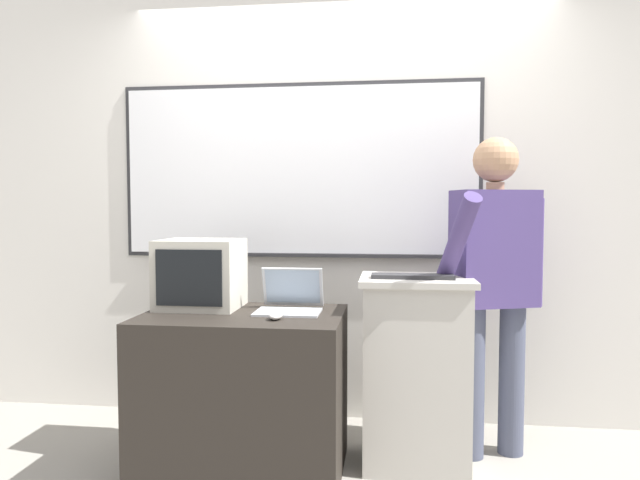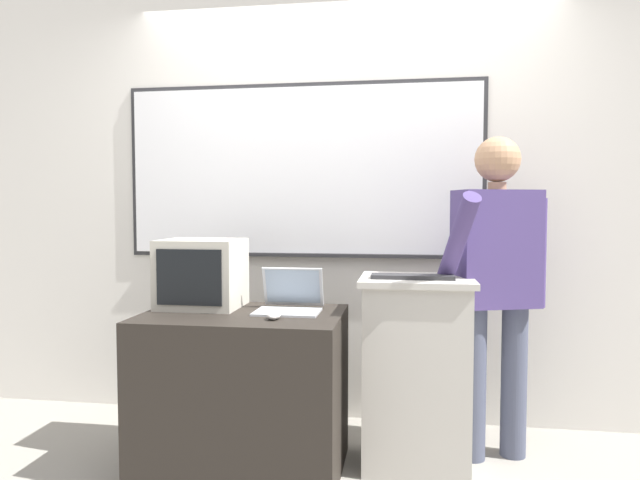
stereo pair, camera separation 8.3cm
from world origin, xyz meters
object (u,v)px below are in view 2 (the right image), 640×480
wireless_keyboard (412,277)px  lectern_podium (416,371)px  laptop (290,298)px  person_presenter (496,274)px  crt_monitor (202,273)px  side_desk (243,392)px  computer_mouse_by_laptop (274,316)px

wireless_keyboard → lectern_podium: bearing=69.3°
laptop → wireless_keyboard: 0.61m
person_presenter → crt_monitor: (-1.48, -0.20, 0.00)m
person_presenter → side_desk: bearing=177.2°
laptop → wireless_keyboard: laptop is taller
crt_monitor → computer_mouse_by_laptop: bearing=-30.3°
side_desk → wireless_keyboard: bearing=9.8°
person_presenter → lectern_podium: bearing=-179.3°
person_presenter → computer_mouse_by_laptop: size_ratio=16.39×
side_desk → person_presenter: bearing=15.1°
lectern_podium → computer_mouse_by_laptop: size_ratio=9.41×
lectern_podium → computer_mouse_by_laptop: bearing=-153.2°
lectern_podium → wireless_keyboard: size_ratio=2.36×
computer_mouse_by_laptop → crt_monitor: 0.53m
computer_mouse_by_laptop → lectern_podium: bearing=26.8°
side_desk → computer_mouse_by_laptop: size_ratio=9.59×
laptop → computer_mouse_by_laptop: laptop is taller
laptop → computer_mouse_by_laptop: 0.24m
person_presenter → laptop: bearing=174.6°
laptop → computer_mouse_by_laptop: (-0.03, -0.23, -0.05)m
lectern_podium → side_desk: size_ratio=0.98×
lectern_podium → side_desk: (-0.83, -0.20, -0.08)m
side_desk → wireless_keyboard: (0.81, 0.14, 0.56)m
person_presenter → wireless_keyboard: bearing=-173.4°
side_desk → laptop: laptop is taller
side_desk → laptop: (0.21, 0.11, 0.45)m
wireless_keyboard → crt_monitor: bearing=-179.3°
side_desk → person_presenter: 1.39m
side_desk → crt_monitor: bearing=153.2°
side_desk → person_presenter: size_ratio=0.59×
laptop → computer_mouse_by_laptop: size_ratio=3.10×
lectern_podium → wireless_keyboard: 0.48m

